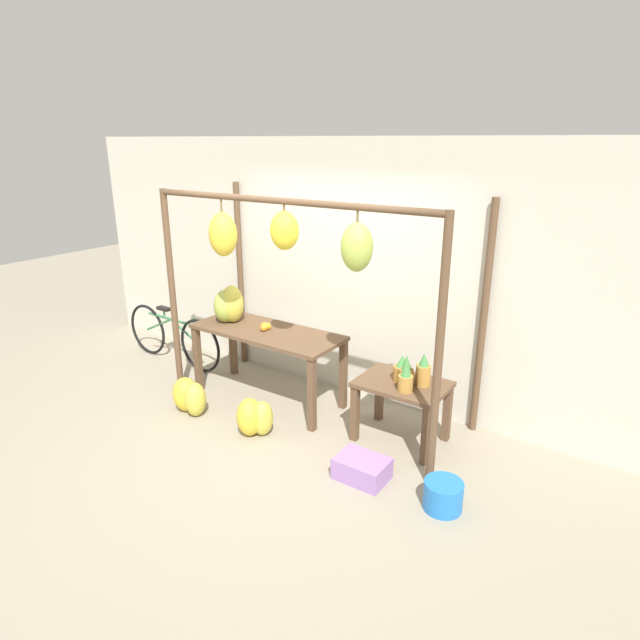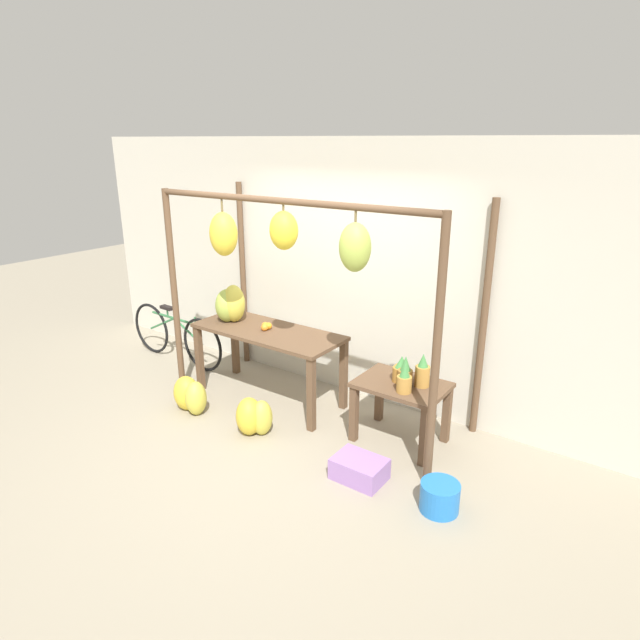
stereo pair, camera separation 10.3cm
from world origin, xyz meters
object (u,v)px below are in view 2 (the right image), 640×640
Objects in this scene: parked_bicycle at (176,335)px; orange_pile at (266,326)px; banana_pile_ground_right at (254,417)px; pineapple_cluster at (407,374)px; blue_bucket at (440,497)px; fruit_crate_white at (359,469)px; banana_pile_ground_left at (190,395)px; banana_pile_on_table at (230,304)px.

orange_pile is at bearing -4.07° from parked_bicycle.
banana_pile_ground_right is at bearing -59.84° from orange_pile.
banana_pile_ground_right is at bearing -20.81° from parked_bicycle.
banana_pile_ground_right is at bearing -151.54° from pineapple_cluster.
parked_bicycle reaches higher than blue_bucket.
orange_pile is 2.56m from blue_bucket.
pineapple_cluster is (1.68, 0.04, -0.13)m from orange_pile.
fruit_crate_white is (1.24, -0.04, -0.09)m from banana_pile_ground_right.
banana_pile_ground_left is at bearing -179.32° from blue_bucket.
pineapple_cluster is 0.97m from fruit_crate_white.
banana_pile_ground_right is (0.85, 0.05, -0.01)m from banana_pile_ground_left.
banana_pile_on_table is 1.09m from banana_pile_ground_left.
pineapple_cluster reaches higher than parked_bicycle.
banana_pile_ground_left is 1.08× the size of fruit_crate_white.
banana_pile_ground_right is 2.20m from parked_bicycle.
pineapple_cluster reaches higher than banana_pile_ground_right.
parked_bicycle is (-1.67, 0.12, -0.49)m from orange_pile.
banana_pile_ground_left is (-0.46, -0.72, -0.66)m from orange_pile.
parked_bicycle is (-2.05, 0.78, 0.18)m from banana_pile_ground_right.
banana_pile_ground_right is at bearing 178.30° from fruit_crate_white.
orange_pile is 0.33× the size of banana_pile_ground_right.
banana_pile_ground_left is 0.85m from banana_pile_ground_right.
fruit_crate_white is (2.09, 0.02, -0.09)m from banana_pile_ground_left.
pineapple_cluster reaches higher than fruit_crate_white.
pineapple_cluster is (2.20, 0.03, -0.28)m from banana_pile_on_table.
fruit_crate_white is (2.16, -0.70, -0.91)m from banana_pile_on_table.
banana_pile_on_table is 1.32m from parked_bicycle.
blue_bucket is at bearing 1.24° from fruit_crate_white.
parked_bicycle is at bearing 178.64° from pineapple_cluster.
orange_pile is 1.02m from banana_pile_ground_right.
blue_bucket is at bearing -11.27° from parked_bicycle.
banana_pile_on_table reaches higher than pineapple_cluster.
orange_pile reaches higher than parked_bicycle.
parked_bicycle reaches higher than banana_pile_ground_left.
orange_pile is at bearing -0.68° from banana_pile_on_table.
banana_pile_on_table is 3.13× the size of orange_pile.
pineapple_cluster is 1.15× the size of blue_bucket.
fruit_crate_white is 1.41× the size of blue_bucket.
orange_pile is at bearing 163.82° from blue_bucket.
banana_pile_on_table is 3.09m from blue_bucket.
banana_pile_on_table reaches higher than banana_pile_ground_right.
banana_pile_on_table is 1.04× the size of banana_pile_ground_right.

